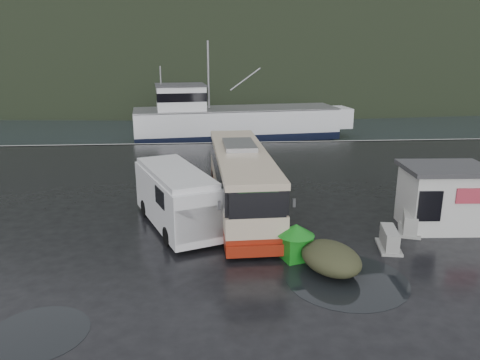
{
  "coord_description": "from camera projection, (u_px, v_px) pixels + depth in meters",
  "views": [
    {
      "loc": [
        -0.14,
        -18.85,
        7.89
      ],
      "look_at": [
        1.47,
        2.65,
        1.7
      ],
      "focal_mm": 35.0,
      "sensor_mm": 36.0,
      "label": 1
    }
  ],
  "objects": [
    {
      "name": "ground",
      "position": [
        211.0,
        235.0,
        20.26
      ],
      "size": [
        160.0,
        160.0,
        0.0
      ],
      "primitive_type": "plane",
      "color": "black",
      "rests_on": "ground"
    },
    {
      "name": "harbor_water",
      "position": [
        205.0,
        76.0,
        125.69
      ],
      "size": [
        300.0,
        180.0,
        0.02
      ],
      "primitive_type": "cube",
      "color": "black",
      "rests_on": "ground"
    },
    {
      "name": "quay_edge",
      "position": [
        207.0,
        143.0,
        39.43
      ],
      "size": [
        160.0,
        0.6,
        1.5
      ],
      "primitive_type": "cube",
      "color": "#999993",
      "rests_on": "ground"
    },
    {
      "name": "headland",
      "position": [
        222.0,
        61.0,
        260.59
      ],
      "size": [
        780.0,
        540.0,
        570.0
      ],
      "primitive_type": "ellipsoid",
      "color": "black",
      "rests_on": "ground"
    },
    {
      "name": "coach_bus",
      "position": [
        241.0,
        210.0,
        23.3
      ],
      "size": [
        3.28,
        11.66,
        3.27
      ],
      "primitive_type": null,
      "rotation": [
        0.0,
        0.0,
        0.03
      ],
      "color": "#C8B497",
      "rests_on": "ground"
    },
    {
      "name": "white_van",
      "position": [
        177.0,
        226.0,
        21.27
      ],
      "size": [
        4.35,
        6.81,
        2.7
      ],
      "primitive_type": null,
      "rotation": [
        0.0,
        0.0,
        0.36
      ],
      "color": "white",
      "rests_on": "ground"
    },
    {
      "name": "waste_bin_left",
      "position": [
        189.0,
        231.0,
        20.66
      ],
      "size": [
        1.13,
        1.13,
        1.53
      ],
      "primitive_type": null,
      "rotation": [
        0.0,
        0.0,
        -0.03
      ],
      "color": "#167C1A",
      "rests_on": "ground"
    },
    {
      "name": "waste_bin_right",
      "position": [
        295.0,
        259.0,
        18.01
      ],
      "size": [
        1.28,
        1.28,
        1.43
      ],
      "primitive_type": null,
      "rotation": [
        0.0,
        0.0,
        0.29
      ],
      "color": "#167C1A",
      "rests_on": "ground"
    },
    {
      "name": "dome_tent",
      "position": [
        330.0,
        271.0,
        17.02
      ],
      "size": [
        2.68,
        3.13,
        1.04
      ],
      "primitive_type": null,
      "rotation": [
        0.0,
        0.0,
        0.35
      ],
      "color": "#373922",
      "rests_on": "ground"
    },
    {
      "name": "ticket_kiosk",
      "position": [
        439.0,
        227.0,
        21.16
      ],
      "size": [
        3.79,
        2.95,
        2.86
      ],
      "primitive_type": null,
      "rotation": [
        0.0,
        0.0,
        -0.05
      ],
      "color": "silver",
      "rests_on": "ground"
    },
    {
      "name": "jersey_barrier_a",
      "position": [
        409.0,
        231.0,
        20.66
      ],
      "size": [
        1.48,
        1.99,
        0.89
      ],
      "primitive_type": null,
      "rotation": [
        0.0,
        0.0,
        -0.37
      ],
      "color": "#999993",
      "rests_on": "ground"
    },
    {
      "name": "jersey_barrier_b",
      "position": [
        388.0,
        248.0,
        18.94
      ],
      "size": [
        1.12,
        1.78,
        0.83
      ],
      "primitive_type": null,
      "rotation": [
        0.0,
        0.0,
        -0.19
      ],
      "color": "#999993",
      "rests_on": "ground"
    },
    {
      "name": "fishing_trawler",
      "position": [
        236.0,
        126.0,
        48.16
      ],
      "size": [
        24.78,
        8.25,
        9.72
      ],
      "primitive_type": null,
      "rotation": [
        0.0,
        0.0,
        0.12
      ],
      "color": "white",
      "rests_on": "ground"
    },
    {
      "name": "puddles",
      "position": [
        263.0,
        294.0,
        15.42
      ],
      "size": [
        13.32,
        6.02,
        0.01
      ],
      "color": "black",
      "rests_on": "ground"
    }
  ]
}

